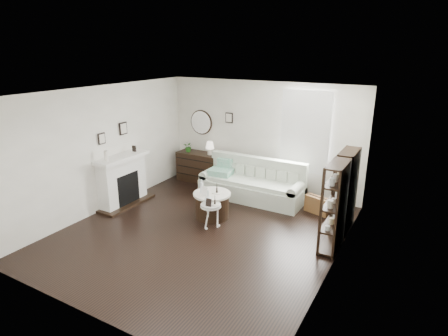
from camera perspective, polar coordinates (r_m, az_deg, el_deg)
The scene contains 18 objects.
room at distance 8.89m, azimuth 10.03°, elevation 5.64°, with size 5.50×5.50×5.50m.
fireplace at distance 8.79m, azimuth -15.15°, elevation -2.04°, with size 0.50×1.40×1.84m.
shelf_unit_far at distance 7.64m, azimuth 18.04°, elevation -3.25°, with size 0.30×0.80×1.60m.
shelf_unit_near at distance 6.82m, azimuth 16.43°, elevation -5.67°, with size 0.30×0.80×1.60m.
sofa at distance 8.92m, azimuth 4.38°, elevation -2.68°, with size 2.46×0.85×0.95m.
quilt at distance 9.09m, azimuth -0.50°, elevation -0.59°, with size 0.55×0.45×0.14m, color #278F72.
suitcase at distance 8.39m, azimuth 14.07°, elevation -5.51°, with size 0.56×0.19×0.38m, color brown.
dresser at distance 10.04m, azimuth -3.79°, elevation 0.17°, with size 1.18×0.51×0.78m.
table_lamp at distance 9.70m, azimuth -2.16°, elevation 3.05°, with size 0.22×0.22×0.35m, color beige, non-canonical shape.
potted_plant at distance 10.01m, azimuth -5.41°, elevation 3.24°, with size 0.25×0.22×0.28m, color #225719.
drum_table at distance 7.93m, azimuth -1.83°, elevation -5.64°, with size 0.79×0.79×0.55m.
pedestal_table at distance 7.44m, azimuth -2.03°, elevation -5.83°, with size 0.41×0.41×0.49m.
eiffel_drum at distance 7.80m, azimuth -1.10°, elevation -3.16°, with size 0.11×0.11×0.19m, color black, non-canonical shape.
bottle_drum at distance 7.81m, azimuth -3.43°, elevation -2.78°, with size 0.07×0.07×0.29m, color silver.
card_frame_drum at distance 7.67m, azimuth -2.97°, elevation -3.56°, with size 0.14×0.01×0.19m, color silver.
eiffel_ped at distance 7.37m, azimuth -1.40°, elevation -4.98°, with size 0.10×0.10×0.17m, color black, non-canonical shape.
flask_ped at distance 7.42m, azimuth -2.44°, elevation -4.40°, with size 0.15×0.15×0.27m, color silver, non-canonical shape.
card_frame_ped at distance 7.30m, azimuth -2.36°, elevation -5.28°, with size 0.12×0.01×0.16m, color black.
Camera 1 is at (3.61, -5.51, 3.45)m, focal length 30.00 mm.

